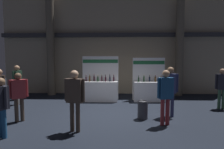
% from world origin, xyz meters
% --- Properties ---
extents(ground_plane, '(27.52, 27.52, 0.00)m').
position_xyz_m(ground_plane, '(0.00, 0.00, 0.00)').
color(ground_plane, black).
extents(hall_colonnade, '(13.76, 0.99, 6.54)m').
position_xyz_m(hall_colonnade, '(0.00, 4.42, 3.25)').
color(hall_colonnade, tan).
rests_on(hall_colonnade, ground_plane).
extents(exhibitor_booth_0, '(1.88, 0.66, 2.29)m').
position_xyz_m(exhibitor_booth_0, '(-0.70, 2.28, 0.60)').
color(exhibitor_booth_0, white).
rests_on(exhibitor_booth_0, ground_plane).
extents(exhibitor_booth_1, '(1.67, 0.66, 2.21)m').
position_xyz_m(exhibitor_booth_1, '(1.82, 2.35, 0.58)').
color(exhibitor_booth_1, white).
rests_on(exhibitor_booth_1, ground_plane).
extents(trash_bin, '(0.36, 0.36, 0.64)m').
position_xyz_m(trash_bin, '(1.09, -0.54, 0.32)').
color(trash_bin, '#38383D').
rests_on(trash_bin, ground_plane).
extents(visitor_0, '(0.35, 0.48, 1.84)m').
position_xyz_m(visitor_0, '(-4.48, 1.39, 1.11)').
color(visitor_0, silver).
rests_on(visitor_0, ground_plane).
extents(visitor_1, '(0.57, 0.28, 1.73)m').
position_xyz_m(visitor_1, '(4.66, 0.95, 1.04)').
color(visitor_1, '#33563D').
rests_on(visitor_1, ground_plane).
extents(visitor_3, '(0.56, 0.30, 1.84)m').
position_xyz_m(visitor_3, '(2.12, -0.25, 1.12)').
color(visitor_3, navy).
rests_on(visitor_3, ground_plane).
extents(visitor_4, '(0.49, 0.33, 1.74)m').
position_xyz_m(visitor_4, '(-4.39, -0.02, 1.03)').
color(visitor_4, maroon).
rests_on(visitor_4, ground_plane).
extents(visitor_5, '(0.61, 0.31, 1.80)m').
position_xyz_m(visitor_5, '(-1.03, -1.79, 1.09)').
color(visitor_5, '#47382D').
rests_on(visitor_5, ground_plane).
extents(visitor_6, '(0.55, 0.29, 1.77)m').
position_xyz_m(visitor_6, '(1.72, -1.14, 1.06)').
color(visitor_6, maroon).
rests_on(visitor_6, ground_plane).
extents(visitor_7, '(0.43, 0.37, 1.62)m').
position_xyz_m(visitor_7, '(-2.88, -2.26, 0.95)').
color(visitor_7, navy).
rests_on(visitor_7, ground_plane).
extents(visitor_8, '(0.50, 0.45, 1.66)m').
position_xyz_m(visitor_8, '(-3.13, -0.95, 1.00)').
color(visitor_8, '#47382D').
rests_on(visitor_8, ground_plane).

